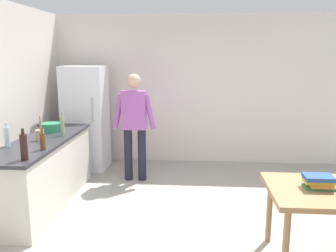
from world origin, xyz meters
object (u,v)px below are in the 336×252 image
Objects in this scene: refrigerator at (86,118)px; book_stack at (319,182)px; cooking_pot at (51,127)px; bottle_vinegar_tall at (62,126)px; bottle_water_clear at (7,137)px; utensil_jar at (40,135)px; bottle_wine_dark at (24,147)px; bottle_beer_brown at (43,141)px; person at (134,120)px.

refrigerator is 6.24× the size of book_stack.
bottle_vinegar_tall reaches higher than cooking_pot.
refrigerator is at bearing 80.03° from bottle_water_clear.
bottle_water_clear is at bearing -125.57° from bottle_vinegar_tall.
bottle_wine_dark is (0.21, -0.85, 0.07)m from utensil_jar.
cooking_pot is 1.54× the size of bottle_beer_brown.
utensil_jar is 0.94× the size of bottle_wine_dark.
cooking_pot is (-1.13, -0.54, -0.02)m from person.
person is at bearing 134.59° from book_stack.
bottle_beer_brown reaches higher than cooking_pot.
person reaches higher than bottle_water_clear.
refrigerator is at bearing 93.70° from bottle_beer_brown.
refrigerator is at bearing 94.13° from bottle_vinegar_tall.
bottle_vinegar_tall is (-0.85, -0.80, 0.06)m from person.
cooking_pot is 1.18× the size of bottle_wine_dark.
refrigerator is 1.11m from cooking_pot.
bottle_beer_brown is at bearing -72.41° from cooking_pot.
utensil_jar is 0.35m from bottle_vinegar_tall.
book_stack is (2.96, -1.34, -0.22)m from bottle_vinegar_tall.
bottle_water_clear is (-0.25, -0.34, 0.05)m from utensil_jar.
bottle_water_clear is 1.15× the size of bottle_beer_brown.
cooking_pot is 3.62m from book_stack.
refrigerator reaches higher than bottle_beer_brown.
person is 5.31× the size of bottle_vinegar_tall.
bottle_vinegar_tall is (0.45, 0.62, 0.01)m from bottle_water_clear.
cooking_pot reaches higher than book_stack.
cooking_pot is at bearing -99.30° from refrigerator.
cooking_pot is (-0.18, -1.09, 0.06)m from refrigerator.
bottle_beer_brown is (0.02, 0.41, -0.04)m from bottle_wine_dark.
bottle_wine_dark reaches higher than bottle_vinegar_tall.
refrigerator is 4.50× the size of cooking_pot.
bottle_water_clear is at bearing -126.68° from utensil_jar.
utensil_jar is 0.42m from bottle_water_clear.
utensil_jar is (0.08, -0.55, 0.02)m from cooking_pot.
person is at bearing -30.23° from refrigerator.
bottle_wine_dark is 0.41m from bottle_beer_brown.
bottle_beer_brown is at bearing -86.30° from refrigerator.
person is at bearing 46.16° from utensil_jar.
book_stack is at bearing -41.36° from refrigerator.
person reaches higher than bottle_beer_brown.
utensil_jar is 3.33m from book_stack.
person is 6.54× the size of bottle_beer_brown.
bottle_vinegar_tall is (0.19, 0.29, 0.06)m from utensil_jar.
utensil_jar is at bearing 117.77° from bottle_beer_brown.
bottle_beer_brown is (0.13, -2.08, 0.11)m from refrigerator.
bottle_beer_brown is at bearing -118.07° from person.
bottle_water_clear is 3.49m from book_stack.
bottle_beer_brown is at bearing 86.80° from bottle_wine_dark.
bottle_water_clear is 0.94× the size of bottle_vinegar_tall.
utensil_jar reaches higher than book_stack.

